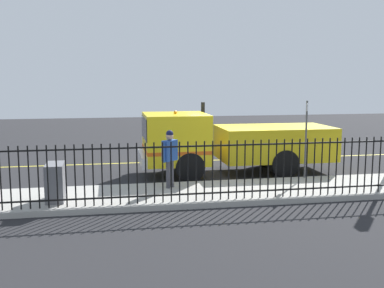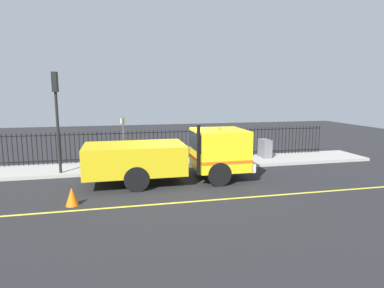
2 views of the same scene
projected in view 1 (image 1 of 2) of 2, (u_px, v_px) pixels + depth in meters
name	position (u px, v px, depth m)	size (l,w,h in m)	color
ground_plane	(227.00, 174.00, 15.98)	(48.04, 48.04, 0.00)	#232326
sidewalk_slab	(252.00, 191.00, 13.23)	(2.49, 21.84, 0.16)	#A3A099
lane_marking	(210.00, 160.00, 18.62)	(0.12, 19.65, 0.01)	yellow
work_truck	(223.00, 140.00, 15.84)	(2.32, 6.77, 2.47)	yellow
worker_standing	(170.00, 153.00, 13.20)	(0.48, 0.50, 1.70)	#264C99
iron_fence	(264.00, 168.00, 12.13)	(0.04, 18.60, 1.57)	black
utility_cabinet	(55.00, 182.00, 11.88)	(0.89, 0.46, 0.98)	slate
traffic_cone	(306.00, 152.00, 18.75)	(0.42, 0.42, 0.61)	orange
street_sign	(306.00, 130.00, 14.45)	(0.47, 0.22, 2.48)	#4C4C4C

